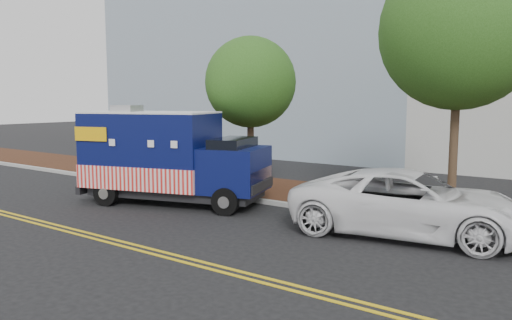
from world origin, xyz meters
The scene contains 10 objects.
ground centered at (0.00, 0.00, 0.00)m, with size 120.00×120.00×0.00m, color black.
curb centered at (0.00, 1.40, 0.07)m, with size 120.00×0.18×0.15m, color #9E9E99.
mulch_strip centered at (0.00, 3.50, 0.07)m, with size 120.00×4.00×0.15m, color black.
centerline_near centered at (0.00, -4.45, 0.01)m, with size 120.00×0.10×0.01m, color gold.
centerline_far centered at (0.00, -4.70, 0.01)m, with size 120.00×0.10×0.01m, color gold.
tree_b centered at (-1.01, 3.11, 4.18)m, with size 3.46×3.46×5.92m.
tree_c centered at (6.41, 3.55, 5.56)m, with size 4.74×4.74×7.94m.
sign_post centered at (-4.89, 1.96, 1.20)m, with size 0.06×0.06×2.40m, color #473828.
food_truck centered at (-1.96, -0.46, 1.51)m, with size 6.71×4.01×3.34m.
white_car centered at (6.18, 0.38, 0.85)m, with size 2.83×6.14×1.71m, color white.
Camera 1 is at (10.37, -12.33, 3.55)m, focal length 35.00 mm.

